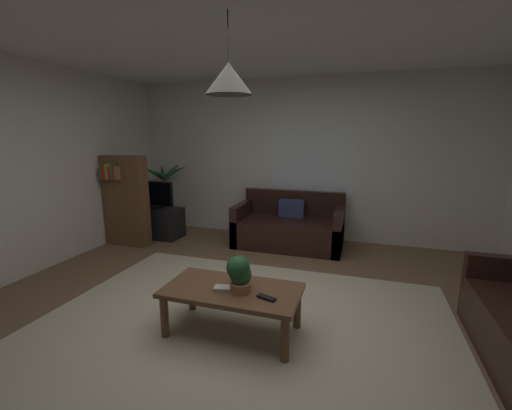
{
  "coord_description": "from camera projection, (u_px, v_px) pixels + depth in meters",
  "views": [
    {
      "loc": [
        0.97,
        -2.71,
        1.72
      ],
      "look_at": [
        0.0,
        0.3,
        1.05
      ],
      "focal_mm": 23.61,
      "sensor_mm": 36.0,
      "label": 1
    }
  ],
  "objects": [
    {
      "name": "window_pane",
      "position": [
        312.0,
        164.0,
        5.46
      ],
      "size": [
        1.31,
        0.01,
        1.19
      ],
      "primitive_type": "cube",
      "color": "white"
    },
    {
      "name": "couch_under_window",
      "position": [
        289.0,
        228.0,
        5.27
      ],
      "size": [
        1.64,
        0.87,
        0.82
      ],
      "color": "black",
      "rests_on": "ground"
    },
    {
      "name": "tv",
      "position": [
        153.0,
        195.0,
        5.59
      ],
      "size": [
        0.73,
        0.16,
        0.46
      ],
      "color": "black",
      "rests_on": "tv_stand"
    },
    {
      "name": "wall_back",
      "position": [
        303.0,
        160.0,
        5.52
      ],
      "size": [
        5.92,
        0.06,
        2.61
      ],
      "primitive_type": "cube",
      "color": "silver",
      "rests_on": "ground"
    },
    {
      "name": "bookshelf_corner",
      "position": [
        126.0,
        200.0,
        5.23
      ],
      "size": [
        0.7,
        0.31,
        1.4
      ],
      "color": "brown",
      "rests_on": "ground"
    },
    {
      "name": "potted_palm_corner",
      "position": [
        166.0,
        200.0,
        6.16
      ],
      "size": [
        0.79,
        0.77,
        1.3
      ],
      "color": "#B77051",
      "rests_on": "ground"
    },
    {
      "name": "wall_left",
      "position": [
        0.0,
        172.0,
        3.78
      ],
      "size": [
        0.06,
        5.56,
        2.61
      ],
      "primitive_type": "cube",
      "color": "silver",
      "rests_on": "ground"
    },
    {
      "name": "remote_on_table_0",
      "position": [
        266.0,
        298.0,
        2.7
      ],
      "size": [
        0.17,
        0.09,
        0.02
      ],
      "primitive_type": "cube",
      "rotation": [
        0.0,
        0.0,
        1.28
      ],
      "color": "black",
      "rests_on": "coffee_table"
    },
    {
      "name": "coffee_table",
      "position": [
        232.0,
        295.0,
        2.91
      ],
      "size": [
        1.18,
        0.61,
        0.42
      ],
      "color": "brown",
      "rests_on": "ground"
    },
    {
      "name": "rug",
      "position": [
        239.0,
        331.0,
        2.99
      ],
      "size": [
        3.77,
        3.06,
        0.01
      ],
      "primitive_type": "cube",
      "color": "beige",
      "rests_on": "ground"
    },
    {
      "name": "pendant_lamp",
      "position": [
        229.0,
        79.0,
        2.55
      ],
      "size": [
        0.37,
        0.37,
        0.59
      ],
      "color": "black"
    },
    {
      "name": "potted_plant_on_table",
      "position": [
        239.0,
        273.0,
        2.82
      ],
      "size": [
        0.21,
        0.21,
        0.31
      ],
      "color": "#B77051",
      "rests_on": "coffee_table"
    },
    {
      "name": "book_on_table_0",
      "position": [
        223.0,
        288.0,
        2.87
      ],
      "size": [
        0.16,
        0.12,
        0.03
      ],
      "primitive_type": "cube",
      "rotation": [
        0.0,
        0.0,
        0.2
      ],
      "color": "beige",
      "rests_on": "coffee_table"
    },
    {
      "name": "floor",
      "position": [
        246.0,
        321.0,
        3.18
      ],
      "size": [
        5.8,
        5.56,
        0.02
      ],
      "primitive_type": "cube",
      "color": "brown",
      "rests_on": "ground"
    },
    {
      "name": "tv_stand",
      "position": [
        156.0,
        222.0,
        5.71
      ],
      "size": [
        0.9,
        0.44,
        0.5
      ],
      "primitive_type": "cube",
      "color": "black",
      "rests_on": "ground"
    },
    {
      "name": "remote_on_table_1",
      "position": [
        246.0,
        287.0,
        2.89
      ],
      "size": [
        0.07,
        0.16,
        0.02
      ],
      "primitive_type": "cube",
      "rotation": [
        0.0,
        0.0,
        3.26
      ],
      "color": "black",
      "rests_on": "coffee_table"
    },
    {
      "name": "ceiling",
      "position": [
        244.0,
        17.0,
        2.63
      ],
      "size": [
        5.8,
        5.56,
        0.02
      ],
      "primitive_type": "cube",
      "color": "white"
    }
  ]
}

